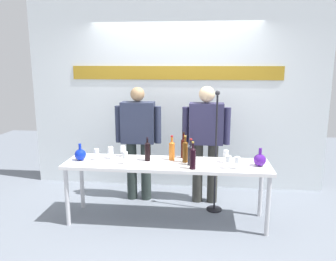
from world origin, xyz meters
name	(u,v)px	position (x,y,z in m)	size (l,w,h in m)	color
ground_plane	(167,220)	(0.00, 0.00, 0.00)	(10.00, 10.00, 0.00)	slate
back_wall	(176,91)	(0.00, 1.24, 1.50)	(4.48, 0.11, 3.00)	silver
display_table	(167,167)	(0.00, 0.00, 0.69)	(2.44, 0.59, 0.75)	white
decanter_blue_left	(80,154)	(-1.06, -0.01, 0.82)	(0.14, 0.14, 0.21)	#0E27B3
decanter_blue_right	(260,160)	(1.08, -0.01, 0.82)	(0.14, 0.14, 0.21)	#4E1B8F
presenter_left	(138,136)	(-0.47, 0.63, 0.92)	(0.64, 0.22, 1.60)	#27312E
presenter_right	(206,137)	(0.47, 0.63, 0.93)	(0.65, 0.22, 1.61)	#33342E
wine_bottle_0	(172,150)	(0.05, 0.12, 0.88)	(0.07, 0.07, 0.31)	#CB671F
wine_bottle_1	(183,147)	(0.19, 0.23, 0.88)	(0.07, 0.07, 0.33)	#330A06
wine_bottle_2	(191,154)	(0.29, -0.06, 0.88)	(0.07, 0.07, 0.32)	black
wine_bottle_3	(147,151)	(-0.24, 0.05, 0.87)	(0.07, 0.07, 0.29)	black
wine_bottle_4	(185,151)	(0.22, 0.04, 0.89)	(0.06, 0.06, 0.33)	#56300C
wine_bottle_5	(193,158)	(0.32, -0.21, 0.88)	(0.07, 0.07, 0.32)	black
wine_glass_left_0	(123,149)	(-0.58, 0.21, 0.84)	(0.07, 0.07, 0.14)	white
wine_glass_left_1	(96,152)	(-0.87, 0.02, 0.85)	(0.06, 0.06, 0.14)	white
wine_glass_left_2	(125,155)	(-0.48, -0.11, 0.85)	(0.06, 0.06, 0.15)	white
wine_glass_left_3	(111,150)	(-0.71, 0.10, 0.85)	(0.07, 0.07, 0.15)	white
wine_glass_right_0	(228,159)	(0.71, -0.15, 0.86)	(0.07, 0.07, 0.15)	white
wine_glass_right_1	(226,154)	(0.70, 0.08, 0.86)	(0.06, 0.06, 0.15)	white
wine_glass_right_2	(237,160)	(0.81, -0.15, 0.84)	(0.07, 0.07, 0.14)	white
microphone_stand	(215,172)	(0.59, 0.35, 0.53)	(0.20, 0.20, 1.58)	black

